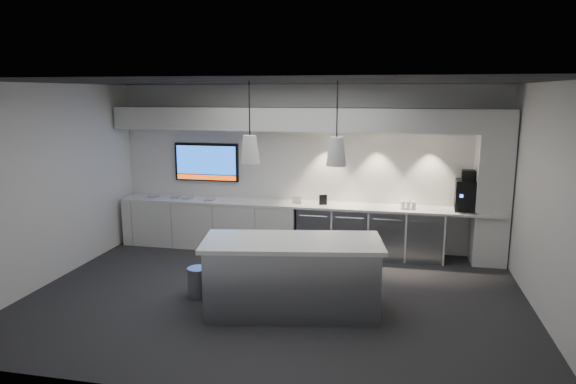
% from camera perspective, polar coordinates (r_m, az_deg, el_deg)
% --- Properties ---
extents(floor, '(7.00, 7.00, 0.00)m').
position_cam_1_polar(floor, '(7.44, -1.47, -11.60)').
color(floor, '#2A2A2D').
rests_on(floor, ground).
extents(ceiling, '(7.00, 7.00, 0.00)m').
position_cam_1_polar(ceiling, '(6.87, -1.59, 12.16)').
color(ceiling, black).
rests_on(ceiling, wall_back).
extents(wall_back, '(7.00, 0.00, 7.00)m').
position_cam_1_polar(wall_back, '(9.42, 1.98, 2.71)').
color(wall_back, white).
rests_on(wall_back, floor).
extents(wall_front, '(7.00, 0.00, 7.00)m').
position_cam_1_polar(wall_front, '(4.68, -8.62, -6.08)').
color(wall_front, white).
rests_on(wall_front, floor).
extents(wall_left, '(0.00, 7.00, 7.00)m').
position_cam_1_polar(wall_left, '(8.51, -25.12, 0.75)').
color(wall_left, white).
rests_on(wall_left, floor).
extents(wall_right, '(0.00, 7.00, 7.00)m').
position_cam_1_polar(wall_right, '(7.09, 27.21, -1.32)').
color(wall_right, white).
rests_on(wall_right, floor).
extents(back_counter, '(6.80, 0.65, 0.04)m').
position_cam_1_polar(back_counter, '(9.22, 1.60, -1.40)').
color(back_counter, white).
rests_on(back_counter, left_base_cabinets).
extents(left_base_cabinets, '(3.30, 0.63, 0.86)m').
position_cam_1_polar(left_base_cabinets, '(9.78, -8.58, -3.51)').
color(left_base_cabinets, white).
rests_on(left_base_cabinets, floor).
extents(fridge_unit_a, '(0.60, 0.61, 0.85)m').
position_cam_1_polar(fridge_unit_a, '(9.29, 3.11, -4.21)').
color(fridge_unit_a, '#93959B').
rests_on(fridge_unit_a, floor).
extents(fridge_unit_b, '(0.60, 0.61, 0.85)m').
position_cam_1_polar(fridge_unit_b, '(9.22, 7.00, -4.39)').
color(fridge_unit_b, '#93959B').
rests_on(fridge_unit_b, floor).
extents(fridge_unit_c, '(0.60, 0.61, 0.85)m').
position_cam_1_polar(fridge_unit_c, '(9.19, 10.92, -4.56)').
color(fridge_unit_c, '#93959B').
rests_on(fridge_unit_c, floor).
extents(fridge_unit_d, '(0.60, 0.61, 0.85)m').
position_cam_1_polar(fridge_unit_d, '(9.21, 14.86, -4.71)').
color(fridge_unit_d, '#93959B').
rests_on(fridge_unit_d, floor).
extents(backsplash, '(4.60, 0.03, 1.30)m').
position_cam_1_polar(backsplash, '(9.27, 9.30, 2.74)').
color(backsplash, white).
rests_on(backsplash, wall_back).
extents(soffit, '(6.90, 0.60, 0.40)m').
position_cam_1_polar(soffit, '(9.04, 1.69, 8.09)').
color(soffit, white).
rests_on(soffit, wall_back).
extents(column, '(0.55, 0.55, 2.60)m').
position_cam_1_polar(column, '(9.16, 21.75, 0.41)').
color(column, white).
rests_on(column, floor).
extents(wall_tv, '(1.25, 0.07, 0.72)m').
position_cam_1_polar(wall_tv, '(9.86, -9.04, 3.30)').
color(wall_tv, black).
rests_on(wall_tv, wall_back).
extents(island, '(2.45, 1.37, 0.98)m').
position_cam_1_polar(island, '(6.82, 0.47, -9.30)').
color(island, '#93959B').
rests_on(island, floor).
extents(bin, '(0.38, 0.38, 0.43)m').
position_cam_1_polar(bin, '(7.49, -9.92, -9.87)').
color(bin, '#93959B').
rests_on(bin, floor).
extents(coffee_machine, '(0.40, 0.56, 0.69)m').
position_cam_1_polar(coffee_machine, '(9.13, 19.26, -0.21)').
color(coffee_machine, black).
rests_on(coffee_machine, back_counter).
extents(sign_black, '(0.14, 0.06, 0.18)m').
position_cam_1_polar(sign_black, '(9.10, 3.92, -0.87)').
color(sign_black, black).
rests_on(sign_black, back_counter).
extents(sign_white, '(0.18, 0.08, 0.14)m').
position_cam_1_polar(sign_white, '(9.18, 1.00, -0.87)').
color(sign_white, white).
rests_on(sign_white, back_counter).
extents(cup_cluster, '(0.25, 0.16, 0.14)m').
position_cam_1_polar(cup_cluster, '(9.00, 13.22, -1.42)').
color(cup_cluster, silver).
rests_on(cup_cluster, back_counter).
extents(tray_a, '(0.17, 0.17, 0.02)m').
position_cam_1_polar(tray_a, '(10.10, -14.70, -0.47)').
color(tray_a, '#9C9C9C').
rests_on(tray_a, back_counter).
extents(tray_b, '(0.19, 0.19, 0.02)m').
position_cam_1_polar(tray_b, '(9.90, -12.41, -0.59)').
color(tray_b, '#9C9C9C').
rests_on(tray_b, back_counter).
extents(tray_c, '(0.17, 0.17, 0.02)m').
position_cam_1_polar(tray_c, '(9.78, -11.10, -0.68)').
color(tray_c, '#9C9C9C').
rests_on(tray_c, back_counter).
extents(tray_d, '(0.16, 0.16, 0.02)m').
position_cam_1_polar(tray_d, '(9.57, -8.75, -0.85)').
color(tray_d, '#9C9C9C').
rests_on(tray_d, back_counter).
extents(pendant_left, '(0.25, 0.25, 1.06)m').
position_cam_1_polar(pendant_left, '(6.56, -4.25, 4.78)').
color(pendant_left, white).
rests_on(pendant_left, ceiling).
extents(pendant_right, '(0.25, 0.25, 1.06)m').
position_cam_1_polar(pendant_right, '(6.35, 5.40, 4.55)').
color(pendant_right, white).
rests_on(pendant_right, ceiling).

